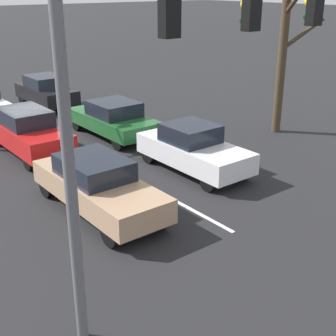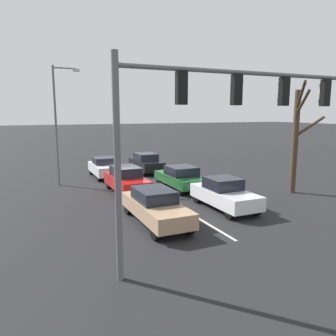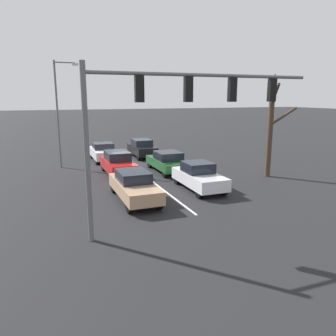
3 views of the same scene
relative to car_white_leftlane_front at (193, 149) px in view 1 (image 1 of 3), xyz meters
The scene contains 9 objects.
ground_plane 8.77m from the car_white_leftlane_front, 76.79° to the right, with size 240.00×240.00×0.00m, color black.
lane_stripe_left_divider 5.72m from the car_white_leftlane_front, 69.39° to the right, with size 0.12×18.39×0.01m, color silver.
car_white_leftlane_front is the anchor object (origin of this frame).
car_tan_midlane_front 4.12m from the car_white_leftlane_front, ahead, with size 1.72×4.77×1.53m.
car_darkgreen_leftlane_second 4.94m from the car_white_leftlane_front, 89.43° to the right, with size 1.90×4.47×1.47m.
car_red_midlane_second 6.33m from the car_white_leftlane_front, 54.98° to the right, with size 1.70×4.50×1.63m.
car_black_leftlane_third 11.22m from the car_white_leftlane_front, 89.35° to the right, with size 1.74×4.01×1.59m.
traffic_signal_gantry 7.35m from the car_white_leftlane_front, 53.52° to the left, with size 9.47×0.37×6.50m.
bare_tree_near 6.42m from the car_white_leftlane_front, 169.41° to the right, with size 2.61×1.85×6.58m.
Camera 1 is at (7.82, 19.59, 5.94)m, focal length 50.00 mm.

